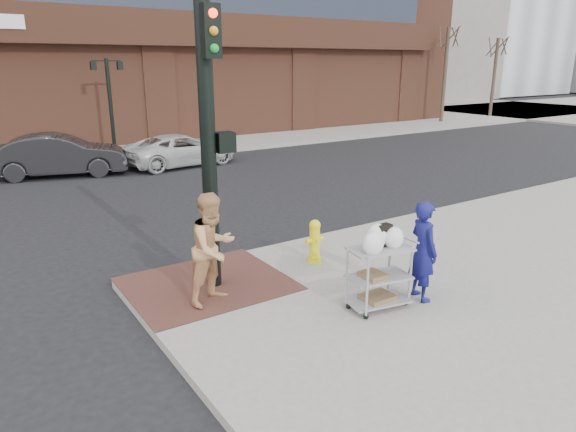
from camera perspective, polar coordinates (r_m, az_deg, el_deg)
ground at (r=9.06m, az=-3.02°, el=-9.48°), size 220.00×220.00×0.00m
sidewalk_far at (r=42.59m, az=-10.72°, el=11.17°), size 65.00×36.00×0.15m
brick_curb_ramp at (r=9.48m, az=-8.99°, el=-7.42°), size 2.80×2.40×0.01m
filler_block at (r=63.22m, az=11.54°, el=20.96°), size 14.00×20.00×18.00m
bare_tree_a at (r=36.72m, az=17.47°, el=19.56°), size 1.80×1.80×7.20m
bare_tree_b at (r=41.75m, az=22.36°, el=18.02°), size 1.80×1.80×6.70m
lamp_post at (r=23.86m, az=-19.21°, el=12.52°), size 1.32×0.22×4.00m
traffic_signal_pole at (r=8.68m, az=-8.69°, el=8.80°), size 0.61×0.51×5.00m
woman_blue at (r=8.80m, az=14.78°, el=-3.77°), size 0.54×0.70×1.70m
pedestrian_tan at (r=8.46m, az=-8.29°, el=-3.59°), size 1.10×0.98×1.87m
sedan_dark at (r=20.42m, az=-24.06°, el=6.18°), size 4.92×2.83×1.53m
minivan_white at (r=21.14m, az=-11.74°, el=7.22°), size 4.75×2.61×1.26m
utility_cart at (r=8.40m, az=10.07°, el=-6.06°), size 1.09×0.74×1.39m
fire_hydrant at (r=10.20m, az=2.98°, el=-2.74°), size 0.42×0.29×0.88m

